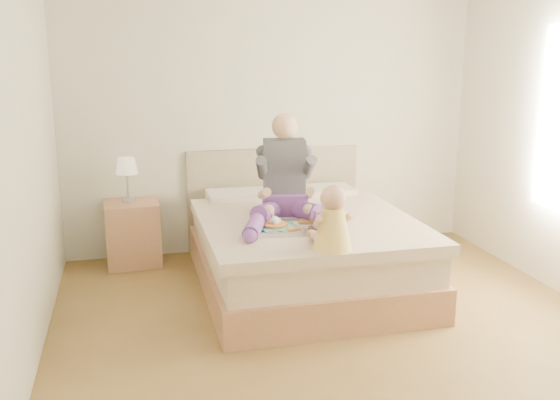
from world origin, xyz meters
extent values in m
cube|color=brown|center=(0.00, 0.00, 0.00)|extent=(4.00, 4.20, 0.01)
cube|color=silver|center=(0.00, 2.10, 1.35)|extent=(4.00, 0.02, 2.70)
cube|color=silver|center=(-2.00, 0.00, 1.35)|extent=(0.02, 4.20, 2.70)
cube|color=#9E6C4A|center=(0.00, 1.02, 0.14)|extent=(1.68, 2.13, 0.28)
cube|color=beige|center=(0.00, 1.02, 0.40)|extent=(1.60, 2.05, 0.24)
cube|color=beige|center=(0.00, 0.87, 0.57)|extent=(1.70, 1.80, 0.09)
cube|color=silver|center=(-0.38, 1.76, 0.59)|extent=(0.62, 0.40, 0.14)
cube|color=silver|center=(0.38, 1.76, 0.59)|extent=(0.62, 0.40, 0.14)
cube|color=gray|center=(0.00, 2.09, 0.50)|extent=(1.70, 0.08, 1.00)
cube|color=#9E6C4A|center=(-1.38, 1.88, 0.29)|extent=(0.50, 0.45, 0.59)
cylinder|color=#B3B5BA|center=(-1.39, 1.91, 0.61)|extent=(0.11, 0.11, 0.04)
cylinder|color=#B3B5BA|center=(-1.39, 1.91, 0.74)|extent=(0.02, 0.02, 0.22)
cone|color=beige|center=(-1.39, 1.91, 0.92)|extent=(0.20, 0.20, 0.14)
cube|color=#603483|center=(-0.13, 1.10, 0.70)|extent=(0.41, 0.34, 0.17)
cube|color=#35363D|center=(-0.12, 1.16, 0.99)|extent=(0.37, 0.27, 0.46)
sphere|color=tan|center=(-0.13, 1.13, 1.33)|extent=(0.21, 0.21, 0.21)
cylinder|color=#603483|center=(-0.32, 0.91, 0.69)|extent=(0.37, 0.50, 0.21)
cylinder|color=#603483|center=(-0.50, 0.57, 0.67)|extent=(0.26, 0.45, 0.12)
sphere|color=#603483|center=(-0.57, 0.37, 0.66)|extent=(0.10, 0.10, 0.10)
cylinder|color=#35363D|center=(-0.33, 1.06, 1.01)|extent=(0.16, 0.30, 0.23)
cylinder|color=tan|center=(-0.35, 0.88, 0.84)|extent=(0.09, 0.30, 0.16)
sphere|color=tan|center=(-0.35, 0.74, 0.74)|extent=(0.08, 0.08, 0.08)
cylinder|color=#603483|center=(-0.02, 0.85, 0.69)|extent=(0.23, 0.51, 0.21)
cylinder|color=#603483|center=(0.03, 0.48, 0.67)|extent=(0.12, 0.44, 0.12)
sphere|color=#603483|center=(0.03, 0.26, 0.66)|extent=(0.10, 0.10, 0.10)
cylinder|color=#35363D|center=(0.04, 1.00, 1.01)|extent=(0.10, 0.29, 0.23)
cylinder|color=tan|center=(0.00, 0.82, 0.84)|extent=(0.15, 0.30, 0.16)
sphere|color=tan|center=(-0.05, 0.68, 0.74)|extent=(0.08, 0.08, 0.08)
cube|color=#B3B5BA|center=(-0.23, 0.62, 0.62)|extent=(0.55, 0.47, 0.01)
cylinder|color=#41BBBD|center=(-0.32, 0.65, 0.63)|extent=(0.29, 0.29, 0.02)
cylinder|color=#B2713B|center=(-0.32, 0.65, 0.65)|extent=(0.19, 0.19, 0.02)
cylinder|color=white|center=(-0.36, 0.79, 0.67)|extent=(0.09, 0.09, 0.10)
torus|color=white|center=(-0.31, 0.78, 0.67)|extent=(0.03, 0.07, 0.07)
cylinder|color=olive|center=(-0.36, 0.79, 0.72)|extent=(0.08, 0.08, 0.01)
cylinder|color=white|center=(-0.08, 0.68, 0.63)|extent=(0.16, 0.16, 0.01)
cube|color=#B2713B|center=(-0.08, 0.68, 0.65)|extent=(0.10, 0.10, 0.02)
cylinder|color=white|center=(-0.22, 0.50, 0.63)|extent=(0.16, 0.16, 0.01)
ellipsoid|color=red|center=(-0.20, 0.49, 0.64)|extent=(0.04, 0.03, 0.01)
cylinder|color=white|center=(-0.02, 0.65, 0.69)|extent=(0.08, 0.08, 0.13)
cylinder|color=orange|center=(-0.02, 0.65, 0.69)|extent=(0.07, 0.07, 0.12)
cylinder|color=white|center=(-0.08, 0.48, 0.64)|extent=(0.08, 0.08, 0.04)
cylinder|color=#4B1B0A|center=(-0.08, 0.48, 0.64)|extent=(0.06, 0.06, 0.03)
cone|color=#FFCD50|center=(-0.05, 0.10, 0.76)|extent=(0.27, 0.27, 0.29)
sphere|color=tan|center=(-0.05, 0.10, 0.97)|extent=(0.18, 0.18, 0.18)
cylinder|color=tan|center=(-0.12, 0.22, 0.66)|extent=(0.07, 0.20, 0.07)
sphere|color=tan|center=(-0.14, 0.32, 0.66)|extent=(0.06, 0.06, 0.06)
cylinder|color=tan|center=(-0.16, 0.09, 0.81)|extent=(0.06, 0.15, 0.12)
cylinder|color=tan|center=(-0.02, 0.24, 0.66)|extent=(0.12, 0.21, 0.07)
sphere|color=tan|center=(-0.03, 0.34, 0.66)|extent=(0.06, 0.06, 0.06)
cylinder|color=tan|center=(0.05, 0.13, 0.81)|extent=(0.10, 0.15, 0.12)
camera|label=1|loc=(-1.37, -3.77, 1.95)|focal=40.00mm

